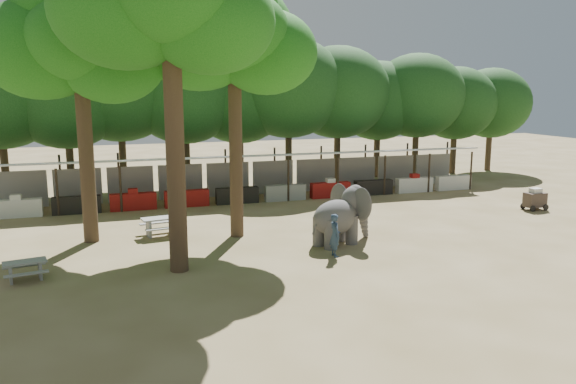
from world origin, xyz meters
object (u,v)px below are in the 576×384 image
object	(u,v)px
yard_tree_back	(230,33)
picnic_table_near	(25,268)
elephant	(342,215)
handler	(335,235)
yard_tree_left	(75,40)
picnic_table_far	(161,224)
cart_back	(535,199)

from	to	relation	value
yard_tree_back	picnic_table_near	size ratio (longest dim) A/B	7.33
elephant	handler	bearing A→B (deg)	-142.93
yard_tree_back	yard_tree_left	bearing A→B (deg)	170.54
yard_tree_left	picnic_table_far	xyz separation A→B (m)	(3.01, -0.14, -7.67)
handler	yard_tree_left	bearing A→B (deg)	61.57
handler	picnic_table_near	distance (m)	10.88
picnic_table_near	yard_tree_back	bearing A→B (deg)	14.32
yard_tree_back	handler	xyz separation A→B (m)	(2.99, -4.32, -7.71)
handler	picnic_table_far	world-z (taller)	handler
picnic_table_near	picnic_table_far	distance (m)	6.66
handler	cart_back	world-z (taller)	handler
picnic_table_near	picnic_table_far	bearing A→B (deg)	32.25
handler	cart_back	size ratio (longest dim) A/B	1.37
yard_tree_back	picnic_table_far	size ratio (longest dim) A/B	6.23
elephant	picnic_table_far	distance (m)	7.85
elephant	yard_tree_left	bearing A→B (deg)	138.20
yard_tree_left	picnic_table_near	bearing A→B (deg)	-111.73
elephant	yard_tree_back	bearing A→B (deg)	124.54
yard_tree_left	handler	xyz separation A→B (m)	(8.99, -5.32, -7.37)
yard_tree_left	picnic_table_near	xyz separation A→B (m)	(-1.87, -4.68, -7.76)
picnic_table_near	yard_tree_left	bearing A→B (deg)	57.51
picnic_table_far	yard_tree_back	bearing A→B (deg)	-25.05
yard_tree_left	picnic_table_near	distance (m)	9.25
elephant	picnic_table_far	world-z (taller)	elephant
picnic_table_near	picnic_table_far	xyz separation A→B (m)	(4.87, 4.54, 0.09)
picnic_table_near	cart_back	distance (m)	24.47
picnic_table_near	picnic_table_far	size ratio (longest dim) A/B	0.85
cart_back	yard_tree_back	bearing A→B (deg)	178.92
cart_back	yard_tree_left	bearing A→B (deg)	176.19
yard_tree_back	handler	distance (m)	9.33
handler	cart_back	bearing A→B (deg)	-69.15
elephant	handler	xyz separation A→B (m)	(-1.00, -1.64, -0.36)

